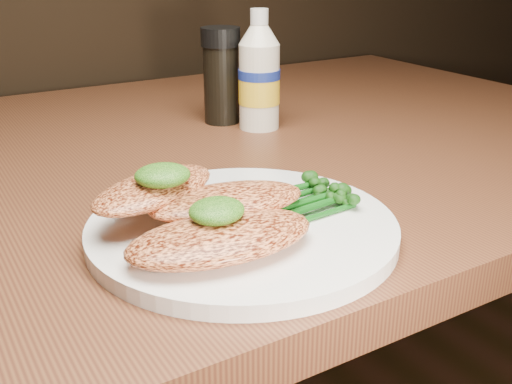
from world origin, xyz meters
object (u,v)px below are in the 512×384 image
mayo_bottle (259,70)px  pepper_grinder (221,76)px  dining_table (227,375)px  plate (242,228)px

mayo_bottle → pepper_grinder: 0.06m
dining_table → plate: size_ratio=4.50×
dining_table → pepper_grinder: 0.45m
dining_table → mayo_bottle: bearing=17.8°
mayo_bottle → dining_table: bearing=-162.2°
plate → pepper_grinder: (0.16, 0.33, 0.06)m
mayo_bottle → pepper_grinder: size_ratio=1.21×
plate → mayo_bottle: mayo_bottle is taller
plate → mayo_bottle: size_ratio=1.69×
plate → pepper_grinder: bearing=64.5°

